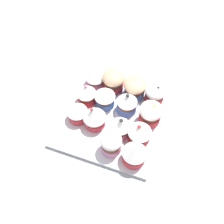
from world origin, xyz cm
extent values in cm
cube|color=#9E9EA3|center=(0.00, 0.00, -1.50)|extent=(180.00, 180.00, 3.00)
cube|color=silver|center=(0.00, 0.00, 0.60)|extent=(28.41, 28.41, 1.20)
cylinder|color=pink|center=(-9.91, -8.92, 2.30)|extent=(5.98, 5.98, 2.20)
cylinder|color=brown|center=(-9.91, -8.92, 3.91)|extent=(5.32, 5.32, 1.02)
cone|color=white|center=(-9.91, -8.92, 6.39)|extent=(6.07, 6.07, 3.95)
cylinder|color=#D1333D|center=(-3.15, -8.93, 2.32)|extent=(5.27, 5.27, 2.23)
cylinder|color=brown|center=(-3.15, -8.93, 4.17)|extent=(4.97, 4.97, 1.48)
cone|color=white|center=(-3.15, -8.93, 6.53)|extent=(5.65, 5.65, 3.24)
sphere|color=pink|center=(-3.24, -8.81, 8.00)|extent=(0.97, 0.97, 0.97)
cylinder|color=#D1333D|center=(3.27, -9.10, 2.39)|extent=(5.42, 5.42, 2.38)
cylinder|color=brown|center=(3.27, -9.10, 4.09)|extent=(5.20, 5.20, 1.02)
cone|color=white|center=(3.27, -9.10, 6.14)|extent=(5.84, 5.84, 3.08)
cylinder|color=#D1333D|center=(-10.18, -3.11, 2.42)|extent=(6.08, 6.08, 2.45)
cylinder|color=brown|center=(-10.18, -3.11, 4.42)|extent=(5.58, 5.58, 1.54)
ellipsoid|color=tan|center=(-10.18, -3.11, 6.25)|extent=(6.67, 6.67, 3.53)
cylinder|color=#477AC6|center=(-3.64, -3.44, 2.53)|extent=(5.49, 5.49, 2.66)
cylinder|color=brown|center=(-3.64, -3.44, 4.62)|extent=(4.91, 4.91, 1.52)
cone|color=white|center=(-3.64, -3.44, 7.18)|extent=(6.01, 6.01, 3.59)
cylinder|color=#D1333D|center=(3.56, -3.82, 2.33)|extent=(5.73, 5.73, 2.26)
cylinder|color=brown|center=(3.56, -3.82, 4.16)|extent=(5.40, 5.40, 1.42)
cone|color=white|center=(3.56, -3.82, 6.81)|extent=(6.34, 6.34, 3.88)
sphere|color=red|center=(3.65, -4.40, 8.63)|extent=(0.86, 0.86, 0.86)
cylinder|color=#477AC6|center=(-9.99, 3.62, 2.42)|extent=(6.08, 6.08, 2.44)
cylinder|color=brown|center=(-9.99, 3.62, 4.31)|extent=(5.81, 5.81, 1.34)
ellipsoid|color=tan|center=(-9.99, 3.62, 5.92)|extent=(6.74, 6.74, 3.15)
cylinder|color=#477AC6|center=(-3.93, 3.12, 2.58)|extent=(5.70, 5.70, 2.77)
cylinder|color=brown|center=(-3.93, 3.12, 4.65)|extent=(5.39, 5.39, 1.37)
cone|color=white|center=(-3.93, 3.12, 6.97)|extent=(5.80, 5.80, 3.26)
sphere|color=#333338|center=(-3.80, 3.14, 8.45)|extent=(1.01, 1.01, 1.01)
cylinder|color=pink|center=(3.93, 3.63, 2.36)|extent=(5.42, 5.42, 2.31)
cylinder|color=brown|center=(3.93, 3.63, 4.24)|extent=(5.10, 5.10, 1.45)
cone|color=white|center=(3.93, 3.63, 6.91)|extent=(5.66, 5.66, 3.88)
sphere|color=#333338|center=(4.27, 4.01, 8.69)|extent=(1.03, 1.03, 1.03)
cylinder|color=pink|center=(9.27, 3.00, 2.38)|extent=(5.32, 5.32, 2.35)
cylinder|color=brown|center=(9.27, 3.00, 4.33)|extent=(5.04, 5.04, 1.56)
ellipsoid|color=white|center=(9.27, 3.00, 6.19)|extent=(5.63, 5.63, 3.57)
cylinder|color=#D1333D|center=(-9.96, 9.68, 2.38)|extent=(5.53, 5.53, 2.36)
cylinder|color=brown|center=(-9.96, 9.68, 4.13)|extent=(4.99, 4.99, 1.15)
ellipsoid|color=white|center=(-9.96, 9.68, 5.77)|extent=(6.07, 6.07, 3.55)
sphere|color=#333338|center=(-9.93, 10.25, 7.42)|extent=(0.87, 0.87, 0.87)
cylinder|color=#D1333D|center=(-2.71, 10.25, 2.59)|extent=(6.06, 6.06, 2.79)
cylinder|color=brown|center=(-2.71, 10.25, 4.60)|extent=(5.36, 5.36, 1.21)
ellipsoid|color=white|center=(-2.71, 10.25, 6.37)|extent=(6.34, 6.34, 3.91)
sphere|color=#EAD64C|center=(-2.97, 10.81, 8.19)|extent=(0.94, 0.94, 0.94)
cylinder|color=#D1333D|center=(3.90, 9.10, 2.32)|extent=(5.93, 5.93, 2.23)
cylinder|color=brown|center=(3.90, 9.10, 4.22)|extent=(5.62, 5.62, 1.57)
cone|color=white|center=(3.90, 9.10, 6.51)|extent=(6.35, 6.35, 3.03)
sphere|color=red|center=(4.07, 8.69, 7.88)|extent=(0.99, 0.99, 0.99)
cylinder|color=#D1333D|center=(10.05, 9.50, 2.50)|extent=(6.08, 6.08, 2.59)
cylinder|color=brown|center=(10.05, 9.50, 4.41)|extent=(5.70, 5.70, 1.24)
cone|color=white|center=(10.05, 9.50, 6.96)|extent=(6.36, 6.36, 3.87)
camera|label=1|loc=(36.20, 12.69, 65.37)|focal=41.68mm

